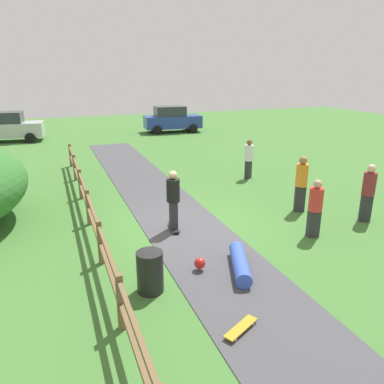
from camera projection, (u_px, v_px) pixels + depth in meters
The scene contains 13 objects.
ground_plane at pixel (185, 228), 11.08m from camera, with size 60.00×60.00×0.00m, color #427533.
asphalt_path at pixel (185, 228), 11.08m from camera, with size 2.40×28.00×0.02m, color #47474C.
wooden_fence at pixel (93, 219), 9.99m from camera, with size 0.12×18.12×1.10m.
trash_bin at pixel (150, 272), 7.78m from camera, with size 0.56×0.56×0.90m, color black.
skater_riding at pixel (173, 198), 10.60m from camera, with size 0.42×0.82×1.77m.
skater_fallen at pixel (237, 263), 8.63m from camera, with size 1.46×1.64×0.36m.
skateboard_loose at pixel (241, 328), 6.64m from camera, with size 0.80×0.55×0.08m.
bystander_maroon at pixel (368, 190), 11.28m from camera, with size 0.53×0.53×1.80m.
bystander_orange at pixel (301, 181), 12.08m from camera, with size 0.49×0.49×1.86m.
bystander_white at pixel (249, 157), 15.85m from camera, with size 0.53×0.53×1.69m.
bystander_red at pixel (315, 206), 10.24m from camera, with size 0.44×0.44×1.66m.
parked_car_silver at pixel (8, 127), 24.19m from camera, with size 4.36×2.36×1.92m.
parked_car_blue at pixel (172, 119), 28.00m from camera, with size 4.33×2.27×1.92m.
Camera 1 is at (-3.45, -9.60, 4.45)m, focal length 34.96 mm.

